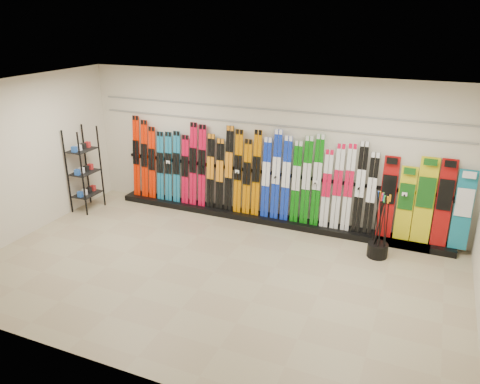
% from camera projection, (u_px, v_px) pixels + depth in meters
% --- Properties ---
extents(floor, '(8.00, 8.00, 0.00)m').
position_uv_depth(floor, '(214.00, 272.00, 7.83)').
color(floor, tan).
rests_on(floor, ground).
extents(back_wall, '(8.00, 0.00, 8.00)m').
position_uv_depth(back_wall, '(267.00, 149.00, 9.44)').
color(back_wall, beige).
rests_on(back_wall, floor).
extents(left_wall, '(0.00, 5.00, 5.00)m').
position_uv_depth(left_wall, '(20.00, 159.00, 8.75)').
color(left_wall, beige).
rests_on(left_wall, floor).
extents(ceiling, '(8.00, 8.00, 0.00)m').
position_uv_depth(ceiling, '(210.00, 92.00, 6.75)').
color(ceiling, silver).
rests_on(ceiling, back_wall).
extents(ski_rack_base, '(8.00, 0.40, 0.12)m').
position_uv_depth(ski_rack_base, '(272.00, 219.00, 9.69)').
color(ski_rack_base, black).
rests_on(ski_rack_base, floor).
extents(skis, '(5.38, 0.19, 1.83)m').
position_uv_depth(skis, '(243.00, 174.00, 9.63)').
color(skis, red).
rests_on(skis, ski_rack_base).
extents(snowboards, '(1.57, 0.24, 1.58)m').
position_uv_depth(snowboards, '(425.00, 203.00, 8.41)').
color(snowboards, '#990C0C').
rests_on(snowboards, ski_rack_base).
extents(accessory_rack, '(0.40, 0.60, 1.82)m').
position_uv_depth(accessory_rack, '(84.00, 170.00, 10.05)').
color(accessory_rack, black).
rests_on(accessory_rack, floor).
extents(pole_bin, '(0.36, 0.36, 0.25)m').
position_uv_depth(pole_bin, '(377.00, 250.00, 8.31)').
color(pole_bin, black).
rests_on(pole_bin, floor).
extents(ski_poles, '(0.26, 0.28, 1.18)m').
position_uv_depth(ski_poles, '(380.00, 225.00, 8.14)').
color(ski_poles, black).
rests_on(ski_poles, pole_bin).
extents(slatwall_rail_0, '(7.60, 0.02, 0.03)m').
position_uv_depth(slatwall_rail_0, '(267.00, 124.00, 9.24)').
color(slatwall_rail_0, gray).
rests_on(slatwall_rail_0, back_wall).
extents(slatwall_rail_1, '(7.60, 0.02, 0.03)m').
position_uv_depth(slatwall_rail_1, '(267.00, 109.00, 9.13)').
color(slatwall_rail_1, gray).
rests_on(slatwall_rail_1, back_wall).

